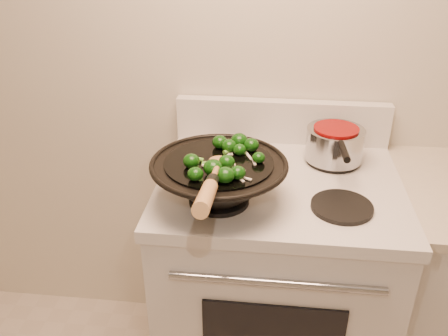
# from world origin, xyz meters

# --- Properties ---
(stove) EXTENTS (0.78, 0.67, 1.08)m
(stove) POSITION_xyz_m (-0.03, 1.17, 0.47)
(stove) COLOR silver
(stove) RESTS_ON ground
(wok) EXTENTS (0.40, 0.66, 0.27)m
(wok) POSITION_xyz_m (-0.21, 1.01, 1.00)
(wok) COLOR black
(wok) RESTS_ON stove
(stirfry) EXTENTS (0.23, 0.27, 0.05)m
(stirfry) POSITION_xyz_m (-0.19, 1.02, 1.07)
(stirfry) COLOR #0C3608
(stirfry) RESTS_ON wok
(wooden_spoon) EXTENTS (0.06, 0.28, 0.07)m
(wooden_spoon) POSITION_xyz_m (-0.21, 0.94, 1.08)
(wooden_spoon) COLOR #A77541
(wooden_spoon) RESTS_ON wok
(saucepan) EXTENTS (0.19, 0.31, 0.11)m
(saucepan) POSITION_xyz_m (0.15, 1.32, 0.99)
(saucepan) COLOR #95989D
(saucepan) RESTS_ON stove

